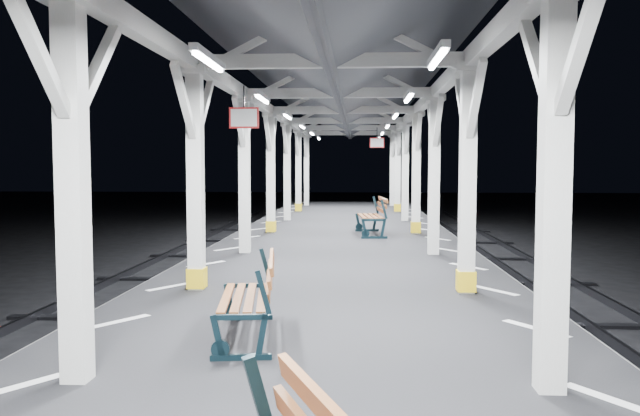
{
  "coord_description": "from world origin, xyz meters",
  "views": [
    {
      "loc": [
        0.42,
        -7.14,
        2.86
      ],
      "look_at": [
        -0.18,
        2.58,
        2.2
      ],
      "focal_mm": 35.0,
      "sensor_mm": 36.0,
      "label": 1
    }
  ],
  "objects": [
    {
      "name": "ground",
      "position": [
        0.0,
        0.0,
        0.0
      ],
      "size": [
        120.0,
        120.0,
        0.0
      ],
      "primitive_type": "plane",
      "color": "black",
      "rests_on": "ground"
    },
    {
      "name": "platform",
      "position": [
        0.0,
        0.0,
        0.5
      ],
      "size": [
        6.0,
        50.0,
        1.0
      ],
      "primitive_type": "cube",
      "color": "black",
      "rests_on": "ground"
    },
    {
      "name": "hazard_stripes_left",
      "position": [
        -2.45,
        0.0,
        1.0
      ],
      "size": [
        1.0,
        48.0,
        0.01
      ],
      "primitive_type": "cube",
      "color": "silver",
      "rests_on": "platform"
    },
    {
      "name": "hazard_stripes_right",
      "position": [
        2.45,
        0.0,
        1.0
      ],
      "size": [
        1.0,
        48.0,
        0.01
      ],
      "primitive_type": "cube",
      "color": "silver",
      "rests_on": "platform"
    },
    {
      "name": "canopy",
      "position": [
        0.0,
        -0.02,
        4.56
      ],
      "size": [
        5.4,
        49.0,
        4.65
      ],
      "color": "silver",
      "rests_on": "platform"
    },
    {
      "name": "bench_mid",
      "position": [
        -0.71,
        -0.56,
        1.47
      ],
      "size": [
        0.82,
        1.7,
        0.88
      ],
      "rotation": [
        0.0,
        0.0,
        0.13
      ],
      "color": "black",
      "rests_on": "platform"
    },
    {
      "name": "bench_far",
      "position": [
        0.86,
        9.62,
        1.54
      ],
      "size": [
        0.86,
        1.92,
        1.01
      ],
      "rotation": [
        0.0,
        0.0,
        0.09
      ],
      "color": "black",
      "rests_on": "platform"
    }
  ]
}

